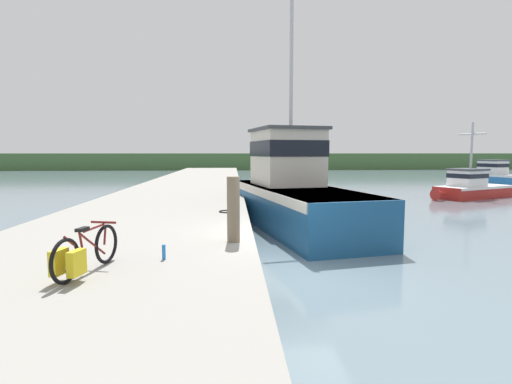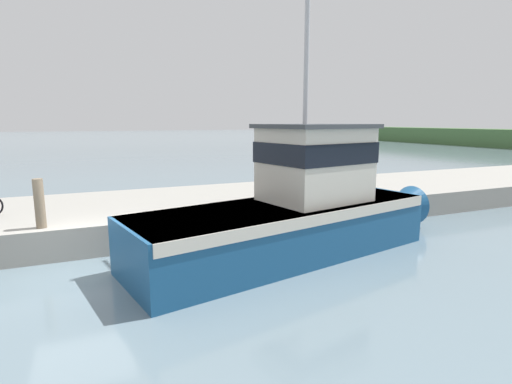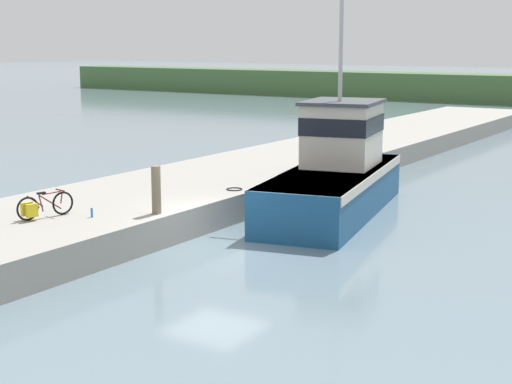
{
  "view_description": "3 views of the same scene",
  "coord_description": "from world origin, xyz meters",
  "views": [
    {
      "loc": [
        -1.44,
        -9.09,
        2.78
      ],
      "look_at": [
        -0.74,
        2.89,
        1.59
      ],
      "focal_mm": 28.0,
      "sensor_mm": 36.0,
      "label": 1
    },
    {
      "loc": [
        10.75,
        0.39,
        3.83
      ],
      "look_at": [
        -0.02,
        5.03,
        1.74
      ],
      "focal_mm": 28.0,
      "sensor_mm": 36.0,
      "label": 2
    },
    {
      "loc": [
        12.61,
        -17.64,
        5.72
      ],
      "look_at": [
        0.4,
        1.55,
        1.34
      ],
      "focal_mm": 55.0,
      "sensor_mm": 36.0,
      "label": 3
    }
  ],
  "objects": [
    {
      "name": "bicycle_touring",
      "position": [
        -3.74,
        -3.04,
        1.25
      ],
      "size": [
        0.67,
        1.71,
        0.73
      ],
      "rotation": [
        0.0,
        0.0,
        -0.23
      ],
      "color": "black",
      "rests_on": "dock_pier"
    },
    {
      "name": "hose_coil",
      "position": [
        -1.61,
        3.38,
        0.94
      ],
      "size": [
        0.54,
        0.54,
        0.04
      ],
      "primitive_type": "torus",
      "color": "black",
      "rests_on": "dock_pier"
    },
    {
      "name": "mooring_post",
      "position": [
        -1.43,
        -0.83,
        1.6
      ],
      "size": [
        0.27,
        0.27,
        1.37
      ],
      "primitive_type": "cylinder",
      "color": "#756651",
      "rests_on": "dock_pier"
    },
    {
      "name": "water_bottle_by_bike",
      "position": [
        -2.65,
        -2.16,
        1.05
      ],
      "size": [
        0.06,
        0.06,
        0.26
      ],
      "primitive_type": "cylinder",
      "color": "blue",
      "rests_on": "dock_pier"
    },
    {
      "name": "ground_plane",
      "position": [
        0.0,
        0.0,
        0.0
      ],
      "size": [
        320.0,
        320.0,
        0.0
      ],
      "primitive_type": "plane",
      "color": "slate"
    },
    {
      "name": "dock_pier",
      "position": [
        -3.98,
        0.0,
        0.46
      ],
      "size": [
        6.01,
        80.0,
        0.92
      ],
      "primitive_type": "cube",
      "color": "gray",
      "rests_on": "ground_plane"
    },
    {
      "name": "fishing_boat_main",
      "position": [
        0.82,
        6.06,
        1.36
      ],
      "size": [
        4.61,
        10.84,
        10.76
      ],
      "rotation": [
        0.0,
        0.0,
        0.21
      ],
      "color": "navy",
      "rests_on": "ground_plane"
    }
  ]
}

